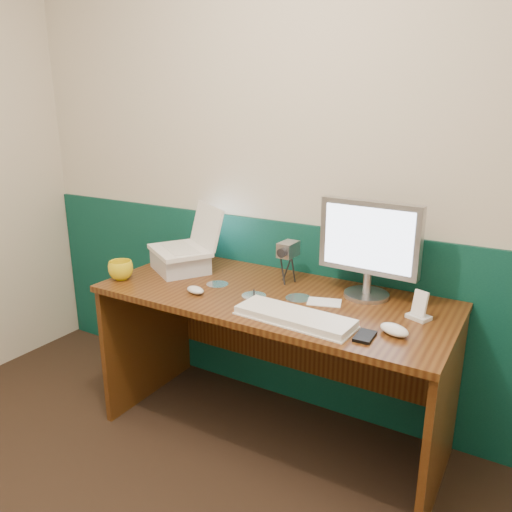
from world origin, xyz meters
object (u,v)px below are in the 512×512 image
Objects in this scene: keyboard at (295,318)px; camcorder at (288,261)px; desk at (272,368)px; laptop at (179,227)px; mug at (121,270)px; monitor at (369,249)px.

camcorder is at bearing 124.19° from keyboard.
laptop is (-0.58, 0.05, 0.61)m from desk.
desk is 4.94× the size of laptop.
keyboard is 0.96m from mug.
mug is 0.82m from camcorder.
mug is (-1.12, -0.39, -0.18)m from monitor.
monitor is 3.76× the size of mug.
mug is at bearing -164.64° from desk.
desk is 0.84m from laptop.
monitor reaches higher than laptop.
camcorder is at bearing 94.47° from desk.
desk is 0.73m from monitor.
laptop is 1.48× the size of camcorder.
mug is at bearing -90.72° from laptop.
mug reaches higher than desk.
monitor is (0.38, 0.19, 0.60)m from desk.
monitor is 0.93× the size of keyboard.
desk is 0.49m from keyboard.
monitor is 2.05× the size of camcorder.
camcorder is (-0.23, 0.39, 0.10)m from keyboard.
camcorder is at bearing -174.55° from monitor.
laptop reaches higher than mug.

